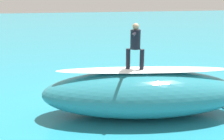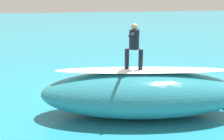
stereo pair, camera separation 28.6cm
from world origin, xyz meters
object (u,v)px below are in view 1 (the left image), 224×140
(surfboard_paddling, at_px, (95,87))
(surfer_riding, at_px, (135,43))
(surfer_paddling, at_px, (97,83))
(surfboard_riding, at_px, (135,70))

(surfboard_paddling, bearing_deg, surfer_riding, 59.77)
(surfer_riding, distance_m, surfer_paddling, 3.92)
(surfboard_paddling, height_order, surfer_paddling, surfer_paddling)
(surfboard_riding, bearing_deg, surfboard_paddling, -48.37)
(surfer_riding, relative_size, surfboard_paddling, 0.70)
(surfboard_paddling, bearing_deg, surfer_paddling, 180.00)
(surfboard_riding, height_order, surfboard_paddling, surfboard_riding)
(surfer_riding, relative_size, surfer_paddling, 1.05)
(surfer_paddling, bearing_deg, surfboard_paddling, -0.00)
(surfboard_riding, distance_m, surfboard_paddling, 3.47)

